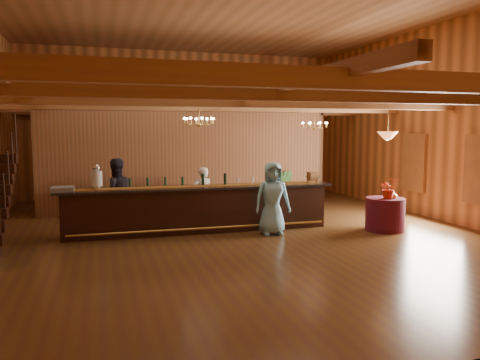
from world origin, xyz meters
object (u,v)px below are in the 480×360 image
object	(u,v)px
backbar_shelf	(139,201)
round_table	(385,214)
tasting_bar	(199,209)
pendant_lamp	(388,135)
guest	(273,198)
beverage_dispenser	(97,177)
raffle_drum	(313,176)
chandelier_right	(314,125)
floor_plant	(283,188)
chandelier_left	(199,121)
bartender	(203,196)
staff_second	(116,195)

from	to	relation	value
backbar_shelf	round_table	bearing A→B (deg)	-36.56
tasting_bar	backbar_shelf	size ratio (longest dim) A/B	2.27
pendant_lamp	guest	world-z (taller)	pendant_lamp
beverage_dispenser	raffle_drum	bearing A→B (deg)	-2.20
chandelier_right	backbar_shelf	bearing A→B (deg)	168.58
backbar_shelf	raffle_drum	bearing A→B (deg)	-35.00
backbar_shelf	floor_plant	distance (m)	4.79
chandelier_left	bartender	world-z (taller)	chandelier_left
guest	tasting_bar	bearing A→B (deg)	158.35
chandelier_left	guest	distance (m)	2.81
staff_second	tasting_bar	bearing A→B (deg)	146.18
bartender	floor_plant	bearing A→B (deg)	-151.42
chandelier_left	floor_plant	distance (m)	4.72
beverage_dispenser	pendant_lamp	distance (m)	7.15
tasting_bar	beverage_dispenser	distance (m)	2.58
beverage_dispenser	staff_second	distance (m)	0.91
floor_plant	guest	bearing A→B (deg)	-115.30
round_table	guest	xyz separation A→B (m)	(-2.87, 0.42, 0.47)
tasting_bar	raffle_drum	bearing A→B (deg)	-0.99
pendant_lamp	floor_plant	world-z (taller)	pendant_lamp
pendant_lamp	staff_second	bearing A→B (deg)	163.05
bartender	floor_plant	xyz separation A→B (m)	(3.23, 2.22, -0.17)
pendant_lamp	tasting_bar	bearing A→B (deg)	164.31
chandelier_left	chandelier_right	bearing A→B (deg)	15.19
raffle_drum	round_table	distance (m)	2.07
bartender	staff_second	world-z (taller)	staff_second
pendant_lamp	floor_plant	bearing A→B (deg)	103.04
beverage_dispenser	chandelier_left	bearing A→B (deg)	10.78
round_table	bartender	distance (m)	4.76
pendant_lamp	bartender	world-z (taller)	pendant_lamp
pendant_lamp	chandelier_right	bearing A→B (deg)	101.94
floor_plant	chandelier_left	bearing A→B (deg)	-143.32
tasting_bar	chandelier_right	bearing A→B (deg)	23.52
chandelier_left	tasting_bar	bearing A→B (deg)	-103.19
staff_second	chandelier_right	bearing A→B (deg)	174.59
tasting_bar	backbar_shelf	world-z (taller)	tasting_bar
round_table	chandelier_left	bearing A→B (deg)	156.98
round_table	floor_plant	xyz separation A→B (m)	(-1.01, 4.36, 0.18)
round_table	floor_plant	distance (m)	4.48
tasting_bar	staff_second	xyz separation A→B (m)	(-1.99, 0.72, 0.34)
chandelier_left	chandelier_right	world-z (taller)	same
beverage_dispenser	pendant_lamp	size ratio (longest dim) A/B	0.67
round_table	chandelier_left	distance (m)	5.31
tasting_bar	round_table	size ratio (longest dim) A/B	7.10
guest	floor_plant	size ratio (longest dim) A/B	1.47
chandelier_left	staff_second	bearing A→B (deg)	176.67
guest	beverage_dispenser	bearing A→B (deg)	172.53
backbar_shelf	chandelier_right	world-z (taller)	chandelier_right
bartender	chandelier_left	bearing A→B (deg)	58.52
backbar_shelf	staff_second	distance (m)	2.13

